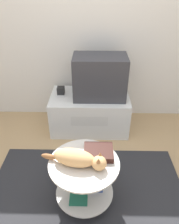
% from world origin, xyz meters
% --- Properties ---
extents(ground_plane, '(12.00, 12.00, 0.00)m').
position_xyz_m(ground_plane, '(0.00, 0.00, 0.00)').
color(ground_plane, tan).
extents(wall_back, '(8.00, 0.05, 2.60)m').
position_xyz_m(wall_back, '(0.00, 1.62, 1.30)').
color(wall_back, silver).
rests_on(wall_back, ground_plane).
extents(rug, '(1.91, 1.47, 0.02)m').
position_xyz_m(rug, '(0.00, 0.00, 0.01)').
color(rug, '#28282B').
rests_on(rug, ground_plane).
extents(tv_stand, '(1.01, 0.59, 0.49)m').
position_xyz_m(tv_stand, '(0.01, 1.24, 0.24)').
color(tv_stand, silver).
rests_on(tv_stand, ground_plane).
extents(tv, '(0.64, 0.39, 0.53)m').
position_xyz_m(tv, '(0.13, 1.24, 0.75)').
color(tv, '#333338').
rests_on(tv, tv_stand).
extents(speaker, '(0.09, 0.09, 0.09)m').
position_xyz_m(speaker, '(-0.37, 1.30, 0.53)').
color(speaker, black).
rests_on(speaker, tv_stand).
extents(coffee_table, '(0.59, 0.59, 0.49)m').
position_xyz_m(coffee_table, '(-0.01, 0.06, 0.32)').
color(coffee_table, '#B2B2B7').
rests_on(coffee_table, rug).
extents(dvd_box, '(0.25, 0.22, 0.05)m').
position_xyz_m(dvd_box, '(0.10, 0.15, 0.54)').
color(dvd_box, black).
rests_on(dvd_box, coffee_table).
extents(cat, '(0.55, 0.22, 0.14)m').
position_xyz_m(cat, '(-0.06, 0.03, 0.58)').
color(cat, tan).
rests_on(cat, coffee_table).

